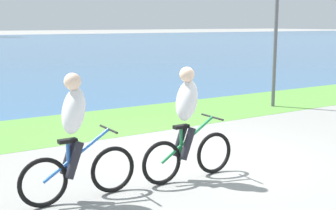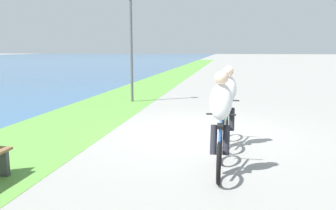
% 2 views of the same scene
% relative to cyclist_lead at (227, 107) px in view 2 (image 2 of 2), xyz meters
% --- Properties ---
extents(ground_plane, '(300.00, 300.00, 0.00)m').
position_rel_cyclist_lead_xyz_m(ground_plane, '(0.90, 0.75, -0.84)').
color(ground_plane, gray).
extents(grass_strip_bayside, '(120.00, 2.92, 0.01)m').
position_rel_cyclist_lead_xyz_m(grass_strip_bayside, '(0.90, 4.31, -0.83)').
color(grass_strip_bayside, '#59933D').
rests_on(grass_strip_bayside, ground).
extents(cyclist_lead, '(1.60, 0.52, 1.69)m').
position_rel_cyclist_lead_xyz_m(cyclist_lead, '(0.00, 0.00, 0.00)').
color(cyclist_lead, black).
rests_on(cyclist_lead, ground).
extents(cyclist_trailing, '(1.62, 0.52, 1.69)m').
position_rel_cyclist_lead_xyz_m(cyclist_trailing, '(-1.69, 0.11, 0.00)').
color(cyclist_trailing, black).
rests_on(cyclist_trailing, ground).
extents(lamppost_tall, '(0.28, 0.28, 4.15)m').
position_rel_cyclist_lead_xyz_m(lamppost_tall, '(5.54, 3.70, 1.85)').
color(lamppost_tall, '#595960').
rests_on(lamppost_tall, ground).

